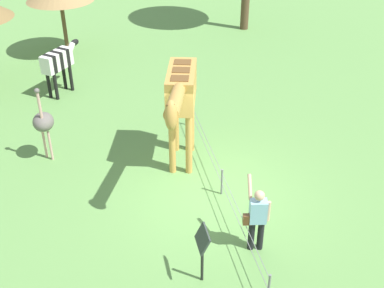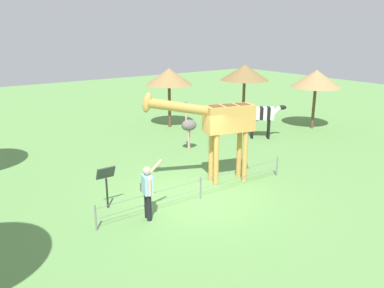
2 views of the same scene
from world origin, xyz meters
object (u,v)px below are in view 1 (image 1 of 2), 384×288
(zebra, at_px, (59,62))
(ostrich, at_px, (43,122))
(giraffe, at_px, (181,96))
(info_sign, at_px, (202,246))
(visitor, at_px, (257,217))

(zebra, bearing_deg, ostrich, -4.62)
(giraffe, relative_size, ostrich, 1.72)
(zebra, bearing_deg, info_sign, 16.94)
(giraffe, height_order, zebra, giraffe)
(zebra, height_order, info_sign, zebra)
(zebra, bearing_deg, giraffe, 31.02)
(visitor, xyz_separation_m, info_sign, (0.65, -1.34, 0.05))
(info_sign, bearing_deg, ostrich, -148.62)
(visitor, relative_size, ostrich, 0.75)
(visitor, height_order, zebra, visitor)
(zebra, xyz_separation_m, info_sign, (9.41, 2.87, -0.21))
(visitor, relative_size, info_sign, 1.28)
(visitor, height_order, info_sign, visitor)
(giraffe, relative_size, info_sign, 2.94)
(ostrich, xyz_separation_m, info_sign, (5.25, 3.20, -0.23))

